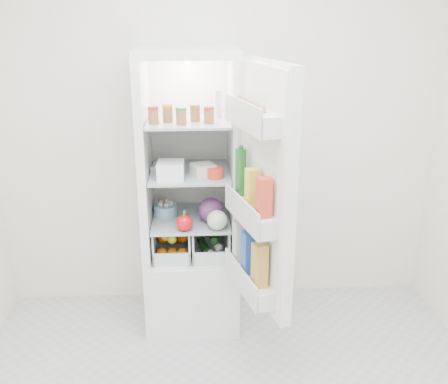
{
  "coord_description": "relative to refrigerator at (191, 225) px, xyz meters",
  "views": [
    {
      "loc": [
        -0.17,
        -1.81,
        1.98
      ],
      "look_at": [
        0.0,
        0.95,
        1.0
      ],
      "focal_mm": 40.0,
      "sensor_mm": 36.0,
      "label": 1
    }
  ],
  "objects": [
    {
      "name": "bell_pepper",
      "position": [
        -0.04,
        -0.28,
        0.13
      ],
      "size": [
        0.1,
        0.1,
        0.1
      ],
      "primitive_type": "sphere",
      "color": "red",
      "rests_on": "shelf_low"
    },
    {
      "name": "tub_white",
      "position": [
        -0.11,
        -0.2,
        0.44
      ],
      "size": [
        0.16,
        0.16,
        0.1
      ],
      "primitive_type": "cube",
      "rotation": [
        0.0,
        0.0,
        -0.02
      ],
      "color": "white",
      "rests_on": "shelf_mid"
    },
    {
      "name": "foil_tray",
      "position": [
        -0.16,
        -0.04,
        0.41
      ],
      "size": [
        0.17,
        0.14,
        0.04
      ],
      "primitive_type": "cube",
      "rotation": [
        0.0,
        0.0,
        -0.13
      ],
      "color": "silver",
      "rests_on": "shelf_mid"
    },
    {
      "name": "shelf_low",
      "position": [
        -0.0,
        -0.06,
        0.07
      ],
      "size": [
        0.49,
        0.53,
        0.01
      ],
      "primitive_type": "cube",
      "color": "#9DAFB8",
      "rests_on": "refrigerator"
    },
    {
      "name": "room_walls",
      "position": [
        0.2,
        -1.25,
        0.93
      ],
      "size": [
        3.02,
        3.02,
        2.61
      ],
      "color": "white",
      "rests_on": "ground"
    },
    {
      "name": "crisper_right",
      "position": [
        0.12,
        -0.06,
        -0.06
      ],
      "size": [
        0.23,
        0.46,
        0.22
      ],
      "primitive_type": null,
      "color": "silver",
      "rests_on": "refrigerator"
    },
    {
      "name": "tin_red",
      "position": [
        0.15,
        -0.21,
        0.42
      ],
      "size": [
        0.12,
        0.12,
        0.07
      ],
      "primitive_type": "cylinder",
      "rotation": [
        0.0,
        0.0,
        0.26
      ],
      "color": "red",
      "rests_on": "shelf_mid"
    },
    {
      "name": "salad_bag",
      "position": [
        0.16,
        -0.27,
        0.14
      ],
      "size": [
        0.12,
        0.12,
        0.12
      ],
      "primitive_type": "sphere",
      "color": "beige",
      "rests_on": "shelf_low"
    },
    {
      "name": "tub_cream",
      "position": [
        0.08,
        -0.16,
        0.43
      ],
      "size": [
        0.16,
        0.16,
        0.07
      ],
      "primitive_type": "cube",
      "rotation": [
        0.0,
        0.0,
        0.35
      ],
      "color": "silver",
      "rests_on": "shelf_mid"
    },
    {
      "name": "mushroom_bowl",
      "position": [
        -0.17,
        -0.02,
        0.12
      ],
      "size": [
        0.18,
        0.18,
        0.07
      ],
      "primitive_type": "cylinder",
      "rotation": [
        0.0,
        0.0,
        -0.21
      ],
      "color": "#91B9D8",
      "rests_on": "shelf_low"
    },
    {
      "name": "citrus_pile",
      "position": [
        -0.12,
        -0.08,
        -0.08
      ],
      "size": [
        0.2,
        0.31,
        0.16
      ],
      "color": "orange",
      "rests_on": "refrigerator"
    },
    {
      "name": "condiment_jars",
      "position": [
        -0.04,
        -0.18,
        0.76
      ],
      "size": [
        0.38,
        0.16,
        0.08
      ],
      "color": "#B21919",
      "rests_on": "shelf_top"
    },
    {
      "name": "fridge_door",
      "position": [
        0.38,
        -0.63,
        0.43
      ],
      "size": [
        0.3,
        0.6,
        1.3
      ],
      "rotation": [
        0.0,
        0.0,
        1.82
      ],
      "color": "white",
      "rests_on": "refrigerator"
    },
    {
      "name": "refrigerator",
      "position": [
        0.0,
        0.0,
        0.0
      ],
      "size": [
        0.6,
        0.6,
        1.8
      ],
      "color": "white",
      "rests_on": "ground"
    },
    {
      "name": "squeeze_bottle",
      "position": [
        0.18,
        -0.02,
        0.81
      ],
      "size": [
        0.06,
        0.06,
        0.17
      ],
      "primitive_type": "cylinder",
      "rotation": [
        0.0,
        0.0,
        -0.18
      ],
      "color": "silver",
      "rests_on": "shelf_top"
    },
    {
      "name": "shelf_top",
      "position": [
        -0.0,
        -0.06,
        0.71
      ],
      "size": [
        0.49,
        0.53,
        0.02
      ],
      "primitive_type": "cube",
      "color": "#9DAFB8",
      "rests_on": "refrigerator"
    },
    {
      "name": "shelf_mid",
      "position": [
        -0.0,
        -0.06,
        0.38
      ],
      "size": [
        0.49,
        0.53,
        0.02
      ],
      "primitive_type": "cube",
      "color": "#9DAFB8",
      "rests_on": "refrigerator"
    },
    {
      "name": "veg_pile",
      "position": [
        0.13,
        -0.06,
        -0.1
      ],
      "size": [
        0.16,
        0.3,
        0.1
      ],
      "color": "#1C4918",
      "rests_on": "refrigerator"
    },
    {
      "name": "red_cabbage",
      "position": [
        0.13,
        -0.15,
        0.16
      ],
      "size": [
        0.16,
        0.16,
        0.16
      ],
      "primitive_type": "sphere",
      "color": "#471B4F",
      "rests_on": "shelf_low"
    },
    {
      "name": "crisper_left",
      "position": [
        -0.12,
        -0.06,
        -0.06
      ],
      "size": [
        0.23,
        0.46,
        0.22
      ],
      "primitive_type": null,
      "color": "silver",
      "rests_on": "refrigerator"
    }
  ]
}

